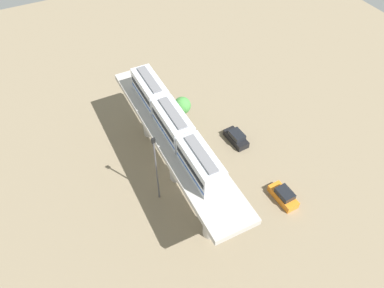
{
  "coord_description": "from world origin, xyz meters",
  "views": [
    {
      "loc": [
        12.06,
        28.25,
        39.83
      ],
      "look_at": [
        -2.5,
        -0.43,
        5.02
      ],
      "focal_mm": 34.53,
      "sensor_mm": 36.0,
      "label": 1
    }
  ],
  "objects_px": {
    "parked_car_black": "(236,138)",
    "parked_car_orange": "(284,196)",
    "train": "(173,123)",
    "tree_near_viaduct": "(182,106)",
    "signal_post": "(156,168)"
  },
  "relations": [
    {
      "from": "parked_car_black",
      "to": "train",
      "type": "bearing_deg",
      "value": 5.68
    },
    {
      "from": "train",
      "to": "parked_car_orange",
      "type": "xyz_separation_m",
      "value": [
        -10.66,
        9.81,
        -9.16
      ]
    },
    {
      "from": "parked_car_orange",
      "to": "train",
      "type": "bearing_deg",
      "value": -45.22
    },
    {
      "from": "parked_car_black",
      "to": "parked_car_orange",
      "type": "xyz_separation_m",
      "value": [
        -0.01,
        11.52,
        0.0
      ]
    },
    {
      "from": "parked_car_orange",
      "to": "signal_post",
      "type": "relative_size",
      "value": 0.39
    },
    {
      "from": "train",
      "to": "signal_post",
      "type": "height_order",
      "value": "train"
    },
    {
      "from": "train",
      "to": "signal_post",
      "type": "relative_size",
      "value": 1.87
    },
    {
      "from": "parked_car_orange",
      "to": "tree_near_viaduct",
      "type": "height_order",
      "value": "tree_near_viaduct"
    },
    {
      "from": "parked_car_orange",
      "to": "tree_near_viaduct",
      "type": "distance_m",
      "value": 19.8
    },
    {
      "from": "parked_car_black",
      "to": "tree_near_viaduct",
      "type": "height_order",
      "value": "tree_near_viaduct"
    },
    {
      "from": "parked_car_black",
      "to": "parked_car_orange",
      "type": "height_order",
      "value": "same"
    },
    {
      "from": "parked_car_black",
      "to": "signal_post",
      "type": "xyz_separation_m",
      "value": [
        14.05,
        4.02,
        5.27
      ]
    },
    {
      "from": "train",
      "to": "parked_car_orange",
      "type": "distance_m",
      "value": 17.14
    },
    {
      "from": "parked_car_black",
      "to": "parked_car_orange",
      "type": "distance_m",
      "value": 11.52
    },
    {
      "from": "signal_post",
      "to": "train",
      "type": "bearing_deg",
      "value": -145.88
    }
  ]
}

